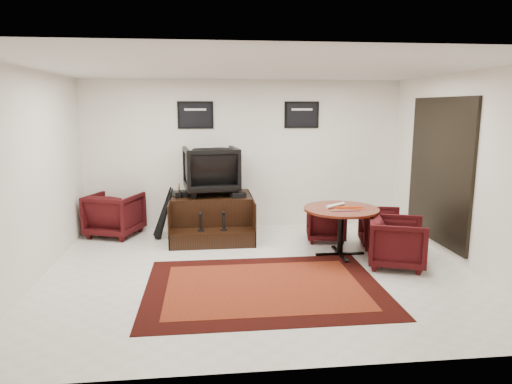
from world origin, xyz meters
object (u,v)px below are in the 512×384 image
Objects in this scene: shine_podium at (212,217)px; shine_chair at (211,168)px; armchair_side at (115,212)px; table_chair_back at (326,222)px; table_chair_window at (382,226)px; meeting_table at (341,214)px; table_chair_corner at (397,240)px.

shine_chair is at bearing 90.00° from shine_podium.
armchair_side is at bearing 173.54° from shine_podium.
table_chair_back is (3.71, -0.72, -0.10)m from armchair_side.
table_chair_back is 0.95m from table_chair_window.
armchair_side is 0.74× the size of meeting_table.
table_chair_corner is at bearing -36.02° from shine_podium.
table_chair_window is at bearing -19.39° from shine_podium.
shine_chair is 2.26m from table_chair_back.
meeting_table is (1.99, -1.48, -0.55)m from shine_chair.
shine_chair is (0.00, 0.15, 0.88)m from shine_podium.
shine_chair is 3.47m from table_chair_corner.
table_chair_window is at bearing 23.17° from meeting_table.
shine_podium is 1.27× the size of meeting_table.
meeting_table is 1.46× the size of table_chair_corner.
shine_podium is 1.72× the size of armchair_side.
shine_chair is 1.91m from armchair_side.
shine_podium is at bearing -4.91° from table_chair_back.
shine_chair is 1.45× the size of table_chair_back.
table_chair_window is 0.88× the size of table_chair_corner.
shine_chair is at bearing 79.50° from table_chair_window.
shine_chair reaches higher than table_chair_corner.
shine_podium is 2.11× the size of table_chair_window.
armchair_side is 4.04m from meeting_table.
shine_podium is 1.86× the size of table_chair_corner.
shine_chair reaches higher than armchair_side.
shine_podium is 2.42m from meeting_table.
table_chair_window is (0.82, 0.35, -0.32)m from meeting_table.
table_chair_window is 0.96m from table_chair_corner.
table_chair_window is at bearing 9.82° from table_chair_corner.
table_chair_window is (0.83, -0.46, 0.02)m from table_chair_back.
table_chair_back is (-0.02, 0.81, -0.33)m from meeting_table.
armchair_side is at bearing -8.69° from shine_chair.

